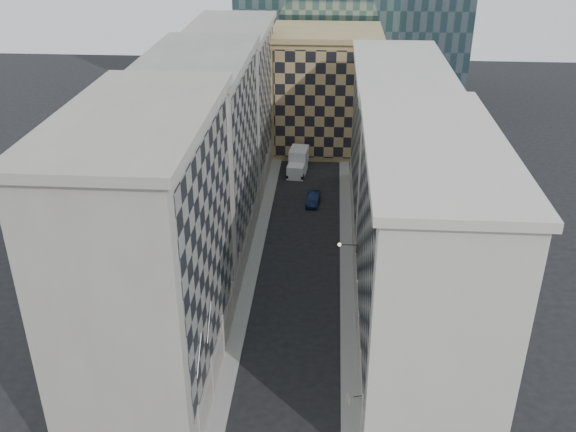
% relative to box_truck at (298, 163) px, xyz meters
% --- Properties ---
extents(sidewalk_west, '(1.50, 100.00, 0.15)m').
position_rel_box_truck_xyz_m(sidewalk_west, '(-3.54, -26.77, -1.41)').
color(sidewalk_west, gray).
rests_on(sidewalk_west, ground).
extents(sidewalk_east, '(1.50, 100.00, 0.15)m').
position_rel_box_truck_xyz_m(sidewalk_east, '(6.96, -26.77, -1.41)').
color(sidewalk_east, gray).
rests_on(sidewalk_east, ground).
extents(bldg_left_a, '(10.80, 22.80, 23.70)m').
position_rel_box_truck_xyz_m(bldg_left_a, '(-9.17, -45.77, 10.34)').
color(bldg_left_a, gray).
rests_on(bldg_left_a, ground).
extents(bldg_left_b, '(10.80, 22.80, 22.70)m').
position_rel_box_truck_xyz_m(bldg_left_b, '(-9.17, -23.77, 9.84)').
color(bldg_left_b, gray).
rests_on(bldg_left_b, ground).
extents(bldg_left_c, '(10.80, 22.80, 21.70)m').
position_rel_box_truck_xyz_m(bldg_left_c, '(-9.17, -1.77, 9.34)').
color(bldg_left_c, gray).
rests_on(bldg_left_c, ground).
extents(bldg_right_a, '(10.80, 26.80, 20.70)m').
position_rel_box_truck_xyz_m(bldg_right_a, '(12.59, -41.77, 8.84)').
color(bldg_right_a, beige).
rests_on(bldg_right_a, ground).
extents(bldg_right_b, '(10.80, 28.80, 19.70)m').
position_rel_box_truck_xyz_m(bldg_right_b, '(12.60, -14.77, 8.36)').
color(bldg_right_b, beige).
rests_on(bldg_right_b, ground).
extents(tan_block, '(16.80, 14.80, 18.80)m').
position_rel_box_truck_xyz_m(tan_block, '(3.71, 11.13, 7.95)').
color(tan_block, '#9E8553').
rests_on(tan_block, ground).
extents(flagpoles_left, '(0.10, 6.33, 2.33)m').
position_rel_box_truck_xyz_m(flagpoles_left, '(-4.19, -50.77, 6.51)').
color(flagpoles_left, gray).
rests_on(flagpoles_left, ground).
extents(bracket_lamp, '(1.98, 0.36, 0.36)m').
position_rel_box_truck_xyz_m(bracket_lamp, '(6.09, -32.77, 4.71)').
color(bracket_lamp, black).
rests_on(bracket_lamp, ground).
extents(box_truck, '(3.09, 6.43, 3.42)m').
position_rel_box_truck_xyz_m(box_truck, '(0.00, 0.00, 0.00)').
color(box_truck, silver).
rests_on(box_truck, ground).
extents(dark_car, '(1.87, 4.56, 1.47)m').
position_rel_box_truck_xyz_m(dark_car, '(2.63, -10.71, -0.75)').
color(dark_car, '#0F1937').
rests_on(dark_car, ground).
extents(shop_sign, '(1.17, 0.61, 0.70)m').
position_rel_box_truck_xyz_m(shop_sign, '(6.69, -51.94, 2.35)').
color(shop_sign, black).
rests_on(shop_sign, ground).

